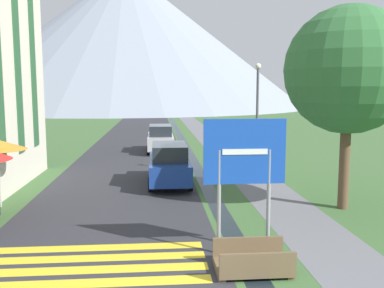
{
  "coord_description": "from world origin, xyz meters",
  "views": [
    {
      "loc": [
        -0.98,
        -6.68,
        4.16
      ],
      "look_at": [
        0.44,
        10.0,
        2.03
      ],
      "focal_mm": 40.0,
      "sensor_mm": 36.0,
      "label": 1
    }
  ],
  "objects_px": {
    "road_sign": "(245,164)",
    "tree_by_path": "(349,70)",
    "footbridge": "(252,262)",
    "streetlamp": "(257,111)",
    "parked_car_near": "(169,164)",
    "parked_car_far": "(160,138)"
  },
  "relations": [
    {
      "from": "streetlamp",
      "to": "tree_by_path",
      "type": "bearing_deg",
      "value": -71.26
    },
    {
      "from": "streetlamp",
      "to": "footbridge",
      "type": "bearing_deg",
      "value": -103.78
    },
    {
      "from": "parked_car_near",
      "to": "tree_by_path",
      "type": "distance_m",
      "value": 8.38
    },
    {
      "from": "tree_by_path",
      "to": "parked_car_near",
      "type": "bearing_deg",
      "value": 143.59
    },
    {
      "from": "parked_car_far",
      "to": "streetlamp",
      "type": "relative_size",
      "value": 0.82
    },
    {
      "from": "footbridge",
      "to": "tree_by_path",
      "type": "xyz_separation_m",
      "value": [
        4.37,
        4.97,
        4.58
      ]
    },
    {
      "from": "road_sign",
      "to": "tree_by_path",
      "type": "relative_size",
      "value": 0.49
    },
    {
      "from": "parked_car_near",
      "to": "streetlamp",
      "type": "relative_size",
      "value": 0.84
    },
    {
      "from": "road_sign",
      "to": "streetlamp",
      "type": "distance_m",
      "value": 9.56
    },
    {
      "from": "footbridge",
      "to": "parked_car_near",
      "type": "relative_size",
      "value": 0.38
    },
    {
      "from": "parked_car_near",
      "to": "parked_car_far",
      "type": "bearing_deg",
      "value": 91.57
    },
    {
      "from": "parked_car_far",
      "to": "tree_by_path",
      "type": "xyz_separation_m",
      "value": [
        6.24,
        -14.36,
        3.9
      ]
    },
    {
      "from": "road_sign",
      "to": "parked_car_far",
      "type": "height_order",
      "value": "road_sign"
    },
    {
      "from": "road_sign",
      "to": "parked_car_far",
      "type": "xyz_separation_m",
      "value": [
        -1.9,
        18.16,
        -1.41
      ]
    },
    {
      "from": "road_sign",
      "to": "streetlamp",
      "type": "xyz_separation_m",
      "value": [
        2.51,
        9.19,
        0.84
      ]
    },
    {
      "from": "road_sign",
      "to": "parked_car_near",
      "type": "height_order",
      "value": "road_sign"
    },
    {
      "from": "road_sign",
      "to": "parked_car_near",
      "type": "distance_m",
      "value": 8.48
    },
    {
      "from": "parked_car_far",
      "to": "streetlamp",
      "type": "distance_m",
      "value": 10.24
    },
    {
      "from": "footbridge",
      "to": "tree_by_path",
      "type": "bearing_deg",
      "value": 48.67
    },
    {
      "from": "parked_car_near",
      "to": "parked_car_far",
      "type": "distance_m",
      "value": 9.96
    },
    {
      "from": "road_sign",
      "to": "parked_car_near",
      "type": "bearing_deg",
      "value": 101.22
    },
    {
      "from": "streetlamp",
      "to": "tree_by_path",
      "type": "distance_m",
      "value": 5.93
    }
  ]
}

